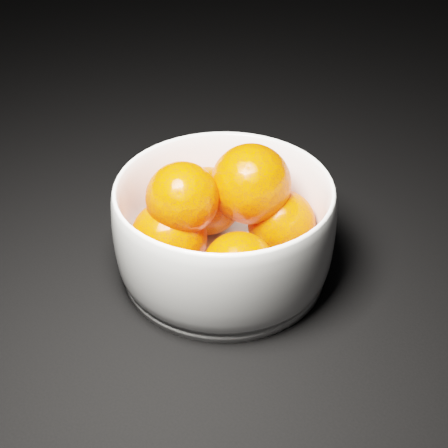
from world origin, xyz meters
The scene contains 3 objects.
ground centered at (0.00, 0.00, 0.00)m, with size 3.00×3.00×0.00m, color black.
bowl centered at (0.04, -0.25, 0.05)m, with size 0.21×0.21×0.10m.
orange_pile centered at (0.04, -0.25, 0.06)m, with size 0.16×0.15×0.11m.
Camera 1 is at (0.34, -0.61, 0.40)m, focal length 50.00 mm.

